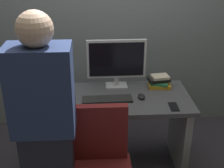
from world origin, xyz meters
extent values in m
plane|color=#3D3842|center=(0.00, 0.00, 0.00)|extent=(9.00, 9.00, 0.00)
cube|color=#4C4C51|center=(0.00, 0.00, 0.71)|extent=(1.39, 0.64, 0.04)
cube|color=#B2B2B7|center=(-0.64, 0.00, 0.35)|extent=(0.06, 0.56, 0.69)
cube|color=#B2B2B7|center=(0.64, 0.00, 0.35)|extent=(0.06, 0.56, 0.69)
cube|color=maroon|center=(-0.11, -0.53, 0.72)|extent=(0.40, 0.06, 0.44)
cube|color=navy|center=(-0.48, -0.68, 1.14)|extent=(0.40, 0.24, 0.58)
sphere|color=beige|center=(-0.48, -0.68, 1.53)|extent=(0.22, 0.22, 0.22)
cube|color=silver|center=(0.06, 0.22, 0.74)|extent=(0.20, 0.14, 0.02)
cube|color=silver|center=(0.06, 0.22, 0.79)|extent=(0.04, 0.03, 0.08)
cube|color=silver|center=(0.06, 0.22, 1.01)|extent=(0.54, 0.04, 0.36)
cube|color=black|center=(0.06, 0.20, 1.01)|extent=(0.50, 0.01, 0.32)
cube|color=#262626|center=(-0.04, -0.06, 0.74)|extent=(0.43, 0.14, 0.02)
ellipsoid|color=black|center=(0.26, -0.03, 0.75)|extent=(0.06, 0.10, 0.03)
cylinder|color=#3372B2|center=(-0.41, -0.13, 0.78)|extent=(0.07, 0.07, 0.10)
cylinder|color=white|center=(-0.48, 0.18, 0.78)|extent=(0.07, 0.07, 0.10)
cube|color=gold|center=(0.46, 0.18, 0.75)|extent=(0.21, 0.14, 0.03)
cube|color=#338C59|center=(0.46, 0.20, 0.78)|extent=(0.19, 0.19, 0.03)
cube|color=black|center=(0.45, 0.20, 0.81)|extent=(0.21, 0.16, 0.04)
cube|color=beige|center=(0.46, 0.18, 0.84)|extent=(0.17, 0.14, 0.02)
cube|color=black|center=(0.50, -0.21, 0.74)|extent=(0.07, 0.15, 0.01)
camera|label=1|loc=(-0.13, -2.43, 1.99)|focal=49.85mm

